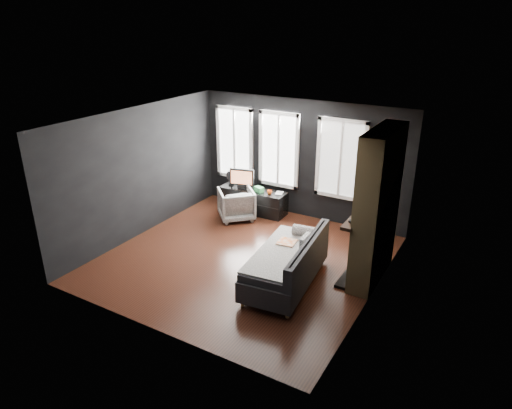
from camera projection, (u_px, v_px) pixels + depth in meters
The scene contains 18 objects.
floor at pixel (244, 259), 8.81m from camera, with size 5.00×5.00×0.00m, color black.
ceiling at pixel (242, 120), 7.78m from camera, with size 5.00×5.00×0.00m, color white.
wall_back at pixel (301, 159), 10.30m from camera, with size 5.00×0.02×2.70m, color black.
wall_left at pixel (141, 172), 9.46m from camera, with size 0.02×5.00×2.70m, color black.
wall_right at pixel (379, 222), 7.14m from camera, with size 0.02×5.00×2.70m, color black.
windows at pixel (284, 112), 10.08m from camera, with size 4.00×0.16×1.76m, color white, non-canonical shape.
fireplace at pixel (377, 207), 7.71m from camera, with size 0.70×1.62×2.70m, color #93724C, non-canonical shape.
sofa at pixel (286, 260), 7.86m from camera, with size 1.04×2.08×0.89m, color #242427, non-canonical shape.
stripe_pillow at pixel (305, 245), 7.97m from camera, with size 0.08×0.35×0.35m, color gray.
armchair at pixel (236, 203), 10.44m from camera, with size 0.76×0.71×0.78m, color white.
media_console at pixel (253, 200), 10.86m from camera, with size 1.62×0.51×0.56m, color black, non-canonical shape.
monitor at pixel (242, 177), 10.76m from camera, with size 0.60×0.13×0.53m, color black, non-canonical shape.
desk_fan at pixel (231, 178), 10.97m from camera, with size 0.26×0.26×0.37m, color gray, non-canonical shape.
mug at pixel (270, 192), 10.46m from camera, with size 0.12×0.09×0.12m, color #C84A10.
book at pixel (276, 189), 10.50m from camera, with size 0.16×0.02×0.22m, color #BCAE93.
storage_box at pixel (259, 189), 10.60m from camera, with size 0.22×0.14×0.12m, color #29763B.
mantel_vase at pixel (371, 197), 8.19m from camera, with size 0.20×0.21×0.20m, color gold.
mantel_clock at pixel (352, 221), 7.43m from camera, with size 0.11×0.11×0.04m, color black.
Camera 1 is at (4.10, -6.58, 4.34)m, focal length 32.00 mm.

